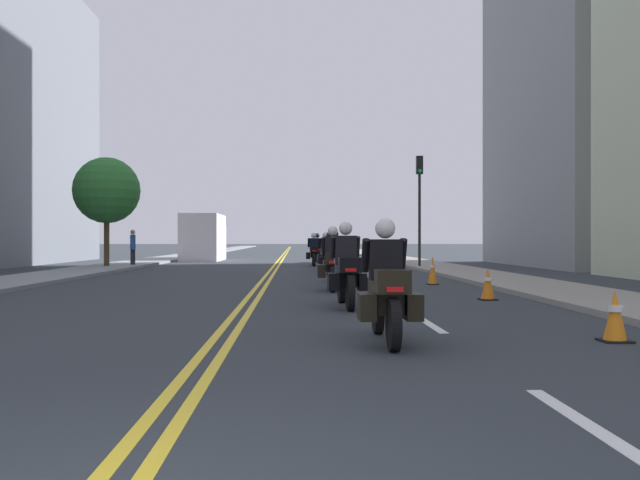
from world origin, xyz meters
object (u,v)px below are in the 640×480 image
at_px(motorcycle_7, 317,251).
at_px(traffic_light_near, 420,192).
at_px(traffic_cone_2, 615,316).
at_px(motorcycle_3, 335,261).
at_px(parked_truck, 205,240).
at_px(traffic_cone_0, 488,284).
at_px(motorcycle_6, 314,252).
at_px(motorcycle_1, 346,273).
at_px(street_tree_0, 107,191).
at_px(traffic_cone_1, 433,271).
at_px(motorcycle_0, 386,292).
at_px(motorcycle_5, 326,254).
at_px(pedestrian_0, 133,248).
at_px(motorcycle_2, 333,264).
at_px(motorcycle_4, 330,257).

distance_m(motorcycle_7, traffic_light_near, 9.00).
bearing_deg(traffic_cone_2, motorcycle_7, 95.65).
xyz_separation_m(traffic_cone_2, traffic_light_near, (1.41, 21.80, 3.09)).
xyz_separation_m(motorcycle_3, parked_truck, (-6.81, 21.31, 0.63)).
bearing_deg(traffic_cone_0, traffic_cone_2, -90.57).
xyz_separation_m(motorcycle_6, traffic_cone_2, (3.21, -25.02, -0.34)).
xyz_separation_m(motorcycle_1, street_tree_0, (-9.42, 17.93, 2.81)).
relative_size(traffic_cone_0, parked_truck, 0.11).
bearing_deg(traffic_cone_1, motorcycle_7, 98.67).
bearing_deg(motorcycle_7, motorcycle_0, -92.67).
relative_size(motorcycle_5, traffic_light_near, 0.43).
bearing_deg(street_tree_0, pedestrian_0, 62.93).
xyz_separation_m(motorcycle_2, traffic_cone_2, (3.13, -8.98, -0.34)).
relative_size(motorcycle_2, traffic_cone_2, 3.28).
bearing_deg(traffic_cone_2, motorcycle_4, 99.42).
distance_m(motorcycle_1, street_tree_0, 20.44).
height_order(motorcycle_5, motorcycle_6, motorcycle_6).
bearing_deg(motorcycle_5, traffic_cone_0, -80.76).
bearing_deg(traffic_cone_1, motorcycle_2, -144.45).
distance_m(traffic_cone_0, street_tree_0, 20.92).
distance_m(motorcycle_0, traffic_light_near, 22.41).
xyz_separation_m(traffic_light_near, street_tree_0, (-13.94, 0.68, 0.06)).
relative_size(motorcycle_4, traffic_cone_1, 2.78).
xyz_separation_m(motorcycle_1, motorcycle_4, (0.30, 12.41, -0.02)).
bearing_deg(motorcycle_7, pedestrian_0, -152.23).
xyz_separation_m(motorcycle_1, pedestrian_0, (-8.62, 19.48, 0.24)).
xyz_separation_m(traffic_cone_0, traffic_cone_2, (-0.06, -6.07, -0.02)).
xyz_separation_m(motorcycle_1, traffic_cone_0, (3.17, 1.51, -0.32)).
bearing_deg(motorcycle_1, traffic_cone_1, 63.78).
distance_m(motorcycle_4, street_tree_0, 11.52).
height_order(motorcycle_2, motorcycle_3, motorcycle_2).
relative_size(motorcycle_0, motorcycle_6, 1.02).
xyz_separation_m(motorcycle_2, traffic_cone_1, (3.00, 2.14, -0.27)).
distance_m(traffic_cone_1, traffic_light_near, 11.20).
height_order(motorcycle_5, traffic_cone_1, motorcycle_5).
height_order(motorcycle_1, motorcycle_4, motorcycle_1).
xyz_separation_m(motorcycle_2, street_tree_0, (-9.39, 13.50, 2.81)).
xyz_separation_m(motorcycle_4, traffic_cone_0, (2.88, -10.89, -0.30)).
bearing_deg(traffic_cone_0, traffic_light_near, 85.09).
distance_m(motorcycle_1, motorcycle_4, 12.41).
bearing_deg(pedestrian_0, motorcycle_6, 78.60).
relative_size(motorcycle_0, motorcycle_7, 0.95).
bearing_deg(traffic_cone_0, motorcycle_4, 104.79).
bearing_deg(traffic_cone_1, motorcycle_6, 102.48).
bearing_deg(pedestrian_0, traffic_cone_0, 15.29).
bearing_deg(traffic_cone_2, motorcycle_3, 102.77).
xyz_separation_m(traffic_light_near, pedestrian_0, (-13.14, 2.23, -2.51)).
bearing_deg(motorcycle_4, parked_truck, 114.74).
relative_size(traffic_cone_1, parked_truck, 0.13).
height_order(motorcycle_0, traffic_cone_0, motorcycle_0).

